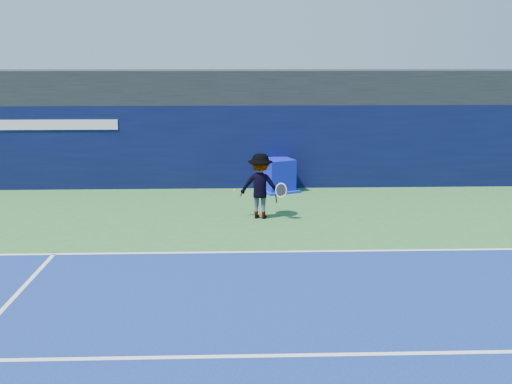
# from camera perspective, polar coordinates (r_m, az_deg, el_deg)

# --- Properties ---
(ground) EXTENTS (80.00, 80.00, 0.00)m
(ground) POSITION_cam_1_polar(r_m,az_deg,el_deg) (11.28, 0.98, -11.10)
(ground) COLOR #326D31
(ground) RESTS_ON ground
(baseline) EXTENTS (24.00, 0.10, 0.01)m
(baseline) POSITION_cam_1_polar(r_m,az_deg,el_deg) (14.06, 0.37, -6.01)
(baseline) COLOR white
(baseline) RESTS_ON ground
(service_line) EXTENTS (24.00, 0.10, 0.01)m
(service_line) POSITION_cam_1_polar(r_m,az_deg,el_deg) (9.50, 1.59, -16.05)
(service_line) COLOR white
(service_line) RESTS_ON ground
(stadium_band) EXTENTS (36.00, 3.00, 1.20)m
(stadium_band) POSITION_cam_1_polar(r_m,az_deg,el_deg) (21.79, -0.50, 10.53)
(stadium_band) COLOR black
(stadium_band) RESTS_ON back_wall_assembly
(back_wall_assembly) EXTENTS (36.00, 1.03, 3.00)m
(back_wall_assembly) POSITION_cam_1_polar(r_m,az_deg,el_deg) (21.00, -0.44, 4.67)
(back_wall_assembly) COLOR #090E34
(back_wall_assembly) RESTS_ON ground
(equipment_cart) EXTENTS (1.58, 1.58, 1.16)m
(equipment_cart) POSITION_cam_1_polar(r_m,az_deg,el_deg) (20.29, 2.23, 1.57)
(equipment_cart) COLOR #0C0FB1
(equipment_cart) RESTS_ON ground
(tennis_player) EXTENTS (1.45, 0.96, 1.93)m
(tennis_player) POSITION_cam_1_polar(r_m,az_deg,el_deg) (16.79, 0.45, 0.61)
(tennis_player) COLOR white
(tennis_player) RESTS_ON ground
(tennis_ball) EXTENTS (0.07, 0.07, 0.07)m
(tennis_ball) POSITION_cam_1_polar(r_m,az_deg,el_deg) (16.77, -2.17, 0.15)
(tennis_ball) COLOR #C6E119
(tennis_ball) RESTS_ON ground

